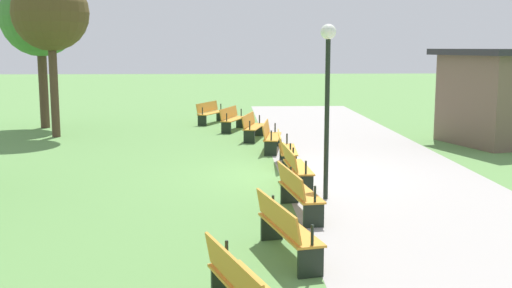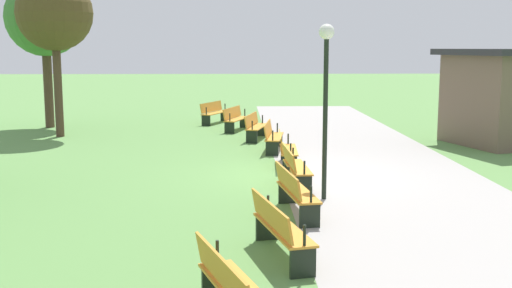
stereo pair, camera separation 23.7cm
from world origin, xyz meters
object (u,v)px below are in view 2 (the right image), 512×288
(bench_4, at_px, (286,149))
(bench_5, at_px, (294,166))
(bench_0, at_px, (214,112))
(tree_1, at_px, (54,14))
(bench_7, at_px, (279,227))
(bench_6, at_px, (294,190))
(bench_8, at_px, (233,288))
(lamp_post, at_px, (326,77))
(tree_4, at_px, (45,18))
(bench_3, at_px, (272,136))
(kiosk, at_px, (494,96))
(bench_2, at_px, (255,126))
(bench_1, at_px, (235,118))

(bench_4, distance_m, bench_5, 2.49)
(bench_0, height_order, tree_1, tree_1)
(bench_7, relative_size, tree_1, 0.35)
(bench_6, relative_size, bench_8, 1.00)
(bench_4, relative_size, lamp_post, 0.53)
(bench_6, distance_m, lamp_post, 2.55)
(tree_4, bearing_deg, tree_1, 23.18)
(bench_3, height_order, tree_4, tree_4)
(bench_7, distance_m, lamp_post, 4.42)
(bench_6, height_order, bench_7, same)
(kiosk, bearing_deg, tree_1, -115.56)
(bench_7, bearing_deg, bench_2, 166.64)
(tree_4, bearing_deg, bench_6, 32.43)
(bench_1, bearing_deg, tree_1, -58.39)
(bench_1, height_order, tree_4, tree_4)
(bench_2, xyz_separation_m, bench_5, (7.42, 0.69, 0.00))
(bench_5, relative_size, bench_8, 0.98)
(bench_4, relative_size, tree_4, 0.33)
(bench_5, bearing_deg, bench_6, -7.99)
(bench_3, relative_size, lamp_post, 0.54)
(bench_3, relative_size, tree_4, 0.34)
(bench_1, height_order, bench_6, same)
(bench_2, xyz_separation_m, tree_4, (-3.61, -8.12, 3.82))
(bench_4, distance_m, kiosk, 7.94)
(bench_2, height_order, bench_8, same)
(tree_4, relative_size, lamp_post, 1.61)
(bench_0, bearing_deg, bench_4, 37.34)
(bench_5, xyz_separation_m, bench_7, (4.93, -0.69, 0.00))
(bench_2, relative_size, kiosk, 0.47)
(bench_2, xyz_separation_m, bench_7, (12.35, 0.00, 0.00))
(bench_6, bearing_deg, tree_1, -153.56)
(bench_2, height_order, tree_4, tree_4)
(tree_4, bearing_deg, kiosk, 72.26)
(lamp_post, bearing_deg, tree_4, -142.74)
(bench_4, xyz_separation_m, kiosk, (-3.46, 7.06, 1.13))
(bench_2, xyz_separation_m, bench_4, (4.93, 0.69, 0.00))
(bench_3, distance_m, bench_4, 2.49)
(bench_6, relative_size, tree_1, 0.35)
(bench_7, xyz_separation_m, lamp_post, (-3.69, 1.21, 2.10))
(bench_3, xyz_separation_m, bench_5, (4.97, 0.23, 0.00))
(bench_6, distance_m, bench_7, 2.49)
(bench_1, height_order, bench_4, same)
(bench_6, relative_size, bench_7, 0.99)
(bench_4, distance_m, tree_1, 10.41)
(kiosk, bearing_deg, bench_7, -51.69)
(bench_0, relative_size, bench_6, 0.99)
(bench_4, height_order, tree_4, tree_4)
(bench_8, relative_size, tree_1, 0.35)
(bench_4, height_order, bench_8, same)
(lamp_post, bearing_deg, bench_0, -168.20)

